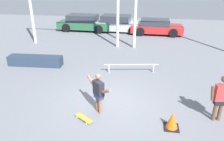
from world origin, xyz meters
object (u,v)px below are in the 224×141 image
(skateboarder, at_px, (99,92))
(traffic_cone, at_px, (172,120))
(grind_box, at_px, (35,61))
(bystander, at_px, (221,97))
(skateboard, at_px, (84,118))
(parked_car_green, at_px, (84,23))
(parked_car_red, at_px, (156,27))
(parked_car_silver, at_px, (117,24))
(grind_rail, at_px, (131,66))

(skateboarder, relative_size, traffic_cone, 2.56)
(grind_box, height_order, bystander, bystander)
(skateboarder, height_order, skateboard, skateboarder)
(parked_car_green, relative_size, parked_car_red, 1.12)
(traffic_cone, bearing_deg, parked_car_silver, 105.16)
(skateboard, distance_m, parked_car_red, 12.53)
(skateboard, height_order, traffic_cone, traffic_cone)
(skateboard, xyz_separation_m, parked_car_silver, (-0.50, 12.63, 0.60))
(parked_car_red, height_order, bystander, bystander)
(grind_rail, bearing_deg, grind_box, 178.17)
(grind_rail, xyz_separation_m, bystander, (3.14, -3.50, 0.54))
(grind_box, relative_size, parked_car_red, 0.70)
(skateboarder, distance_m, bystander, 4.04)
(parked_car_silver, xyz_separation_m, traffic_cone, (3.42, -12.62, -0.37))
(skateboarder, bearing_deg, grind_rail, 121.20)
(grind_box, bearing_deg, traffic_cone, -32.42)
(bystander, bearing_deg, traffic_cone, 15.08)
(grind_rail, relative_size, traffic_cone, 4.57)
(skateboard, distance_m, grind_rail, 4.38)
(skateboarder, height_order, grind_box, skateboarder)
(skateboard, bearing_deg, parked_car_red, 111.45)
(skateboard, relative_size, parked_car_silver, 0.16)
(grind_rail, bearing_deg, parked_car_green, 119.36)
(grind_box, relative_size, bystander, 1.75)
(parked_car_green, bearing_deg, bystander, -54.31)
(bystander, bearing_deg, parked_car_green, -64.83)
(parked_car_red, xyz_separation_m, traffic_cone, (0.15, -12.20, -0.31))
(skateboard, xyz_separation_m, grind_box, (-3.89, 4.33, 0.20))
(grind_rail, xyz_separation_m, parked_car_red, (1.46, 8.04, 0.24))
(grind_box, distance_m, traffic_cone, 8.07)
(parked_car_silver, height_order, parked_car_red, parked_car_silver)
(parked_car_red, bearing_deg, grind_rail, -99.25)
(skateboarder, bearing_deg, grind_box, -176.29)
(grind_rail, height_order, parked_car_silver, parked_car_silver)
(grind_box, bearing_deg, bystander, -23.68)
(skateboarder, relative_size, grind_rail, 0.56)
(parked_car_green, relative_size, parked_car_silver, 1.04)
(parked_car_red, height_order, traffic_cone, parked_car_red)
(parked_car_green, height_order, traffic_cone, parked_car_green)
(parked_car_green, relative_size, traffic_cone, 7.86)
(skateboarder, relative_size, bystander, 0.92)
(grind_rail, distance_m, traffic_cone, 4.46)
(parked_car_silver, relative_size, traffic_cone, 7.55)
(parked_car_silver, bearing_deg, grind_box, -108.77)
(grind_rail, distance_m, parked_car_silver, 8.66)
(parked_car_red, distance_m, bystander, 11.66)
(skateboarder, xyz_separation_m, grind_rail, (0.90, 3.63, -0.47))
(parked_car_red, bearing_deg, parked_car_silver, 173.57)
(grind_rail, bearing_deg, skateboarder, -103.88)
(skateboarder, height_order, parked_car_silver, skateboarder)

